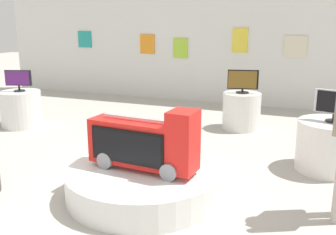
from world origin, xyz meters
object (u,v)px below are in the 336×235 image
Objects in this scene: tv_on_right_rear at (335,104)px; tv_on_left_rear at (243,81)px; display_pedestal_center_rear at (21,109)px; novelty_firetruck_tv at (144,144)px; display_pedestal_left_rear at (241,111)px; display_pedestal_right_rear at (331,146)px; tv_on_center_rear at (18,79)px; main_display_pedestal at (143,182)px.

tv_on_left_rear is at bearing 132.90° from tv_on_right_rear.
tv_on_right_rear reaches higher than display_pedestal_center_rear.
novelty_firetruck_tv is 2.34× the size of tv_on_left_rear.
display_pedestal_left_rear is 2.10m from display_pedestal_right_rear.
tv_on_left_rear reaches higher than display_pedestal_center_rear.
display_pedestal_left_rear is 0.53m from tv_on_left_rear.
tv_on_center_rear reaches higher than display_pedestal_right_rear.
display_pedestal_left_rear and display_pedestal_right_rear have the same top height.
tv_on_right_rear is at bearing -3.00° from tv_on_center_rear.
display_pedestal_left_rear is 2.17m from tv_on_right_rear.
main_display_pedestal is at bearing -99.04° from display_pedestal_left_rear.
novelty_firetruck_tv is 2.70× the size of tv_on_center_rear.
novelty_firetruck_tv is 3.14m from display_pedestal_left_rear.
display_pedestal_left_rear and display_pedestal_center_rear have the same top height.
display_pedestal_left_rear is at bearing 132.86° from display_pedestal_right_rear.
display_pedestal_center_rear is (-3.74, -1.27, 0.00)m from display_pedestal_left_rear.
tv_on_center_rear reaches higher than novelty_firetruck_tv.
tv_on_center_rear is at bearing 150.88° from main_display_pedestal.
tv_on_right_rear is (1.89, 1.55, 0.27)m from novelty_firetruck_tv.
tv_on_center_rear is (-3.74, -1.27, 0.00)m from tv_on_left_rear.
tv_on_right_rear is at bearing -47.10° from tv_on_left_rear.
novelty_firetruck_tv is 3.75m from tv_on_center_rear.
tv_on_right_rear reaches higher than novelty_firetruck_tv.
novelty_firetruck_tv reaches higher than display_pedestal_left_rear.
display_pedestal_left_rear reaches higher than main_display_pedestal.
tv_on_right_rear is at bearing -75.27° from display_pedestal_right_rear.
tv_on_center_rear is at bearing 177.05° from display_pedestal_right_rear.
novelty_firetruck_tv is (0.02, -0.01, 0.45)m from main_display_pedestal.
main_display_pedestal is at bearing -141.25° from tv_on_right_rear.
display_pedestal_right_rear is (1.92, 1.54, 0.17)m from main_display_pedestal.
tv_on_left_rear reaches higher than novelty_firetruck_tv.
tv_on_right_rear is (5.17, -0.27, 0.01)m from tv_on_center_rear.
display_pedestal_left_rear is (0.47, 3.09, -0.28)m from novelty_firetruck_tv.
tv_on_right_rear reaches higher than main_display_pedestal.
display_pedestal_left_rear is 1.35× the size of tv_on_right_rear.
tv_on_left_rear is 3.95m from tv_on_center_rear.
novelty_firetruck_tv is at bearing -98.58° from tv_on_left_rear.
main_display_pedestal is at bearing -141.16° from display_pedestal_right_rear.
tv_on_right_rear is (1.43, -1.54, 0.02)m from tv_on_left_rear.
tv_on_center_rear is 0.92× the size of tv_on_right_rear.
display_pedestal_right_rear is at bearing -47.14° from display_pedestal_left_rear.
display_pedestal_left_rear is at bearing 81.42° from novelty_firetruck_tv.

